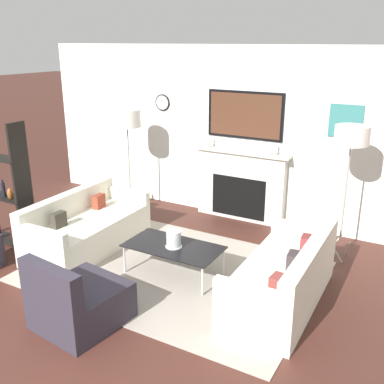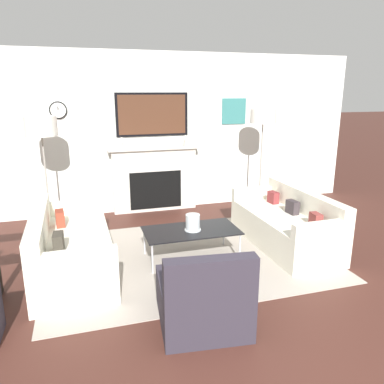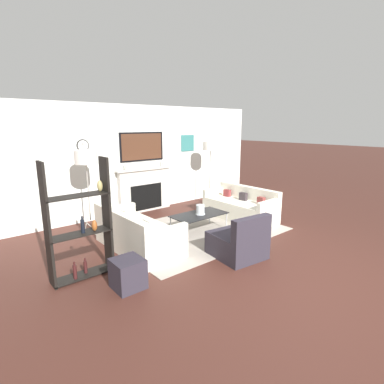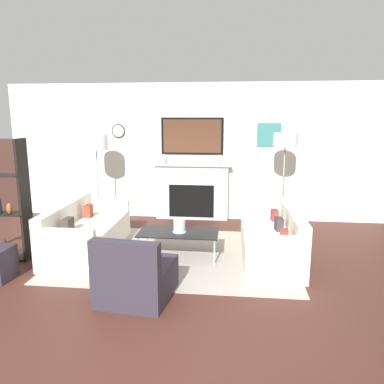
{
  "view_description": "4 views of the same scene",
  "coord_description": "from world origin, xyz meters",
  "px_view_note": "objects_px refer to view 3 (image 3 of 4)",
  "views": [
    {
      "loc": [
        2.68,
        -1.63,
        2.76
      ],
      "look_at": [
        0.09,
        2.93,
        0.98
      ],
      "focal_mm": 42.0,
      "sensor_mm": 36.0,
      "label": 1
    },
    {
      "loc": [
        -1.21,
        -1.63,
        2.06
      ],
      "look_at": [
        0.19,
        3.01,
        0.75
      ],
      "focal_mm": 35.0,
      "sensor_mm": 36.0,
      "label": 2
    },
    {
      "loc": [
        -3.92,
        -1.95,
        2.22
      ],
      "look_at": [
        0.25,
        3.05,
        0.75
      ],
      "focal_mm": 28.0,
      "sensor_mm": 36.0,
      "label": 3
    },
    {
      "loc": [
        0.83,
        -2.67,
        2.06
      ],
      "look_at": [
        0.17,
        3.17,
        0.86
      ],
      "focal_mm": 35.0,
      "sensor_mm": 36.0,
      "label": 4
    }
  ],
  "objects_px": {
    "couch_left": "(137,234)",
    "floor_lamp_left": "(86,158)",
    "armchair": "(239,243)",
    "hurricane_candle": "(200,210)",
    "coffee_table": "(199,215)",
    "shelf_unit": "(80,224)",
    "floor_lamp_right": "(210,147)",
    "ottoman": "(128,274)",
    "couch_right": "(241,207)"
  },
  "relations": [
    {
      "from": "couch_left",
      "to": "floor_lamp_left",
      "type": "relative_size",
      "value": 1.05
    },
    {
      "from": "armchair",
      "to": "hurricane_candle",
      "type": "relative_size",
      "value": 4.41
    },
    {
      "from": "coffee_table",
      "to": "shelf_unit",
      "type": "xyz_separation_m",
      "value": [
        -2.58,
        -0.34,
        0.45
      ]
    },
    {
      "from": "couch_left",
      "to": "floor_lamp_right",
      "type": "xyz_separation_m",
      "value": [
        3.13,
        1.41,
        1.35
      ]
    },
    {
      "from": "hurricane_candle",
      "to": "floor_lamp_left",
      "type": "distance_m",
      "value": 2.55
    },
    {
      "from": "couch_left",
      "to": "coffee_table",
      "type": "bearing_deg",
      "value": -2.25
    },
    {
      "from": "couch_left",
      "to": "hurricane_candle",
      "type": "relative_size",
      "value": 8.9
    },
    {
      "from": "couch_left",
      "to": "coffee_table",
      "type": "height_order",
      "value": "couch_left"
    },
    {
      "from": "hurricane_candle",
      "to": "floor_lamp_right",
      "type": "height_order",
      "value": "floor_lamp_right"
    },
    {
      "from": "armchair",
      "to": "shelf_unit",
      "type": "relative_size",
      "value": 0.51
    },
    {
      "from": "hurricane_candle",
      "to": "ottoman",
      "type": "xyz_separation_m",
      "value": [
        -2.24,
        -1.03,
        -0.26
      ]
    },
    {
      "from": "armchair",
      "to": "couch_right",
      "type": "bearing_deg",
      "value": 40.26
    },
    {
      "from": "armchair",
      "to": "shelf_unit",
      "type": "xyz_separation_m",
      "value": [
        -2.28,
        1.02,
        0.56
      ]
    },
    {
      "from": "coffee_table",
      "to": "floor_lamp_right",
      "type": "bearing_deg",
      "value": 41.19
    },
    {
      "from": "hurricane_candle",
      "to": "ottoman",
      "type": "bearing_deg",
      "value": -155.29
    },
    {
      "from": "hurricane_candle",
      "to": "floor_lamp_right",
      "type": "distance_m",
      "value": 2.51
    },
    {
      "from": "couch_right",
      "to": "ottoman",
      "type": "height_order",
      "value": "couch_right"
    },
    {
      "from": "couch_right",
      "to": "hurricane_candle",
      "type": "xyz_separation_m",
      "value": [
        -1.36,
        -0.08,
        0.2
      ]
    },
    {
      "from": "hurricane_candle",
      "to": "couch_right",
      "type": "bearing_deg",
      "value": 3.18
    },
    {
      "from": "coffee_table",
      "to": "ottoman",
      "type": "xyz_separation_m",
      "value": [
        -2.22,
        -1.05,
        -0.15
      ]
    },
    {
      "from": "couch_right",
      "to": "coffee_table",
      "type": "bearing_deg",
      "value": -177.56
    },
    {
      "from": "shelf_unit",
      "to": "floor_lamp_left",
      "type": "bearing_deg",
      "value": 65.47
    },
    {
      "from": "coffee_table",
      "to": "armchair",
      "type": "bearing_deg",
      "value": -102.18
    },
    {
      "from": "couch_left",
      "to": "armchair",
      "type": "xyz_separation_m",
      "value": [
        1.17,
        -1.41,
        -0.02
      ]
    },
    {
      "from": "couch_left",
      "to": "ottoman",
      "type": "bearing_deg",
      "value": -124.67
    },
    {
      "from": "couch_left",
      "to": "coffee_table",
      "type": "relative_size",
      "value": 1.55
    },
    {
      "from": "coffee_table",
      "to": "shelf_unit",
      "type": "height_order",
      "value": "shelf_unit"
    },
    {
      "from": "coffee_table",
      "to": "ottoman",
      "type": "bearing_deg",
      "value": -154.77
    },
    {
      "from": "shelf_unit",
      "to": "couch_right",
      "type": "bearing_deg",
      "value": 5.71
    },
    {
      "from": "floor_lamp_left",
      "to": "shelf_unit",
      "type": "relative_size",
      "value": 0.98
    },
    {
      "from": "floor_lamp_right",
      "to": "shelf_unit",
      "type": "distance_m",
      "value": 4.69
    },
    {
      "from": "couch_left",
      "to": "ottoman",
      "type": "height_order",
      "value": "couch_left"
    },
    {
      "from": "hurricane_candle",
      "to": "shelf_unit",
      "type": "xyz_separation_m",
      "value": [
        -2.59,
        -0.32,
        0.34
      ]
    },
    {
      "from": "couch_right",
      "to": "floor_lamp_left",
      "type": "bearing_deg",
      "value": 155.81
    },
    {
      "from": "armchair",
      "to": "floor_lamp_left",
      "type": "bearing_deg",
      "value": 117.41
    },
    {
      "from": "hurricane_candle",
      "to": "shelf_unit",
      "type": "bearing_deg",
      "value": -172.97
    },
    {
      "from": "hurricane_candle",
      "to": "ottoman",
      "type": "distance_m",
      "value": 2.48
    },
    {
      "from": "armchair",
      "to": "shelf_unit",
      "type": "height_order",
      "value": "shelf_unit"
    },
    {
      "from": "couch_right",
      "to": "floor_lamp_left",
      "type": "distance_m",
      "value": 3.67
    },
    {
      "from": "floor_lamp_right",
      "to": "couch_left",
      "type": "bearing_deg",
      "value": -155.79
    },
    {
      "from": "couch_left",
      "to": "shelf_unit",
      "type": "height_order",
      "value": "shelf_unit"
    },
    {
      "from": "armchair",
      "to": "ottoman",
      "type": "height_order",
      "value": "armchair"
    },
    {
      "from": "couch_right",
      "to": "coffee_table",
      "type": "relative_size",
      "value": 1.52
    },
    {
      "from": "armchair",
      "to": "hurricane_candle",
      "type": "xyz_separation_m",
      "value": [
        0.31,
        1.34,
        0.22
      ]
    },
    {
      "from": "floor_lamp_left",
      "to": "floor_lamp_right",
      "type": "bearing_deg",
      "value": 0.0
    },
    {
      "from": "coffee_table",
      "to": "floor_lamp_right",
      "type": "relative_size",
      "value": 0.66
    },
    {
      "from": "ottoman",
      "to": "floor_lamp_right",
      "type": "bearing_deg",
      "value": 32.81
    },
    {
      "from": "armchair",
      "to": "ottoman",
      "type": "xyz_separation_m",
      "value": [
        -1.93,
        0.31,
        -0.04
      ]
    },
    {
      "from": "floor_lamp_left",
      "to": "ottoman",
      "type": "relative_size",
      "value": 4.1
    },
    {
      "from": "couch_left",
      "to": "floor_lamp_right",
      "type": "height_order",
      "value": "floor_lamp_right"
    }
  ]
}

